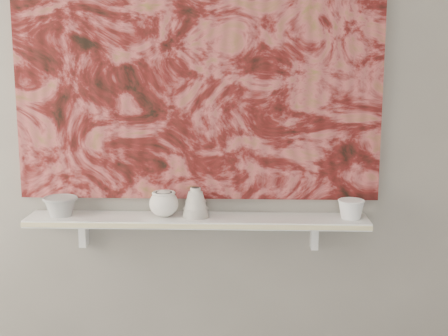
{
  "coord_description": "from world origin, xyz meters",
  "views": [
    {
      "loc": [
        0.2,
        -0.97,
        1.59
      ],
      "look_at": [
        0.11,
        1.49,
        1.14
      ],
      "focal_mm": 50.0,
      "sensor_mm": 36.0,
      "label": 1
    }
  ],
  "objects_px": {
    "cup_cream": "(164,204)",
    "bell_vessel": "(196,202)",
    "shelf": "(197,220)",
    "bowl_grey": "(60,206)",
    "painting": "(197,66)",
    "bowl_white": "(351,209)"
  },
  "relations": [
    {
      "from": "painting",
      "to": "bowl_grey",
      "type": "relative_size",
      "value": 10.54
    },
    {
      "from": "bowl_grey",
      "to": "bell_vessel",
      "type": "relative_size",
      "value": 1.16
    },
    {
      "from": "painting",
      "to": "bowl_white",
      "type": "xyz_separation_m",
      "value": [
        0.63,
        -0.08,
        -0.57
      ]
    },
    {
      "from": "bowl_grey",
      "to": "bowl_white",
      "type": "xyz_separation_m",
      "value": [
        1.19,
        0.0,
        -0.0
      ]
    },
    {
      "from": "cup_cream",
      "to": "bowl_white",
      "type": "bearing_deg",
      "value": 0.0
    },
    {
      "from": "painting",
      "to": "bell_vessel",
      "type": "bearing_deg",
      "value": -93.3
    },
    {
      "from": "cup_cream",
      "to": "bell_vessel",
      "type": "xyz_separation_m",
      "value": [
        0.13,
        0.0,
        0.01
      ]
    },
    {
      "from": "shelf",
      "to": "bell_vessel",
      "type": "bearing_deg",
      "value": 180.0
    },
    {
      "from": "painting",
      "to": "cup_cream",
      "type": "height_order",
      "value": "painting"
    },
    {
      "from": "shelf",
      "to": "painting",
      "type": "height_order",
      "value": "painting"
    },
    {
      "from": "shelf",
      "to": "bowl_white",
      "type": "bearing_deg",
      "value": 0.0
    },
    {
      "from": "painting",
      "to": "bowl_white",
      "type": "bearing_deg",
      "value": -7.3
    },
    {
      "from": "bowl_grey",
      "to": "bowl_white",
      "type": "relative_size",
      "value": 1.31
    },
    {
      "from": "shelf",
      "to": "cup_cream",
      "type": "relative_size",
      "value": 11.71
    },
    {
      "from": "shelf",
      "to": "bowl_white",
      "type": "relative_size",
      "value": 12.89
    },
    {
      "from": "painting",
      "to": "bell_vessel",
      "type": "height_order",
      "value": "painting"
    },
    {
      "from": "cup_cream",
      "to": "shelf",
      "type": "bearing_deg",
      "value": 0.0
    },
    {
      "from": "shelf",
      "to": "bowl_grey",
      "type": "bearing_deg",
      "value": 180.0
    },
    {
      "from": "bowl_white",
      "to": "bell_vessel",
      "type": "bearing_deg",
      "value": 180.0
    },
    {
      "from": "painting",
      "to": "cup_cream",
      "type": "relative_size",
      "value": 12.55
    },
    {
      "from": "bowl_white",
      "to": "painting",
      "type": "bearing_deg",
      "value": 172.7
    },
    {
      "from": "cup_cream",
      "to": "bell_vessel",
      "type": "height_order",
      "value": "bell_vessel"
    }
  ]
}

